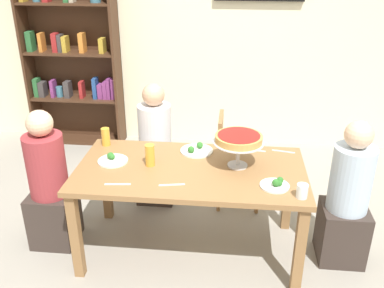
# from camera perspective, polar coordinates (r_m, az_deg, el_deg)

# --- Properties ---
(ground_plane) EXTENTS (12.00, 12.00, 0.00)m
(ground_plane) POSITION_cam_1_polar(r_m,az_deg,el_deg) (3.57, -0.17, -13.78)
(ground_plane) COLOR gray
(rear_partition) EXTENTS (8.00, 0.12, 2.80)m
(rear_partition) POSITION_cam_1_polar(r_m,az_deg,el_deg) (5.05, 2.57, 15.39)
(rear_partition) COLOR beige
(rear_partition) RESTS_ON ground_plane
(dining_table) EXTENTS (1.69, 0.88, 0.74)m
(dining_table) POSITION_cam_1_polar(r_m,az_deg,el_deg) (3.20, -0.19, -4.64)
(dining_table) COLOR olive
(dining_table) RESTS_ON ground_plane
(bookshelf) EXTENTS (1.10, 0.30, 2.21)m
(bookshelf) POSITION_cam_1_polar(r_m,az_deg,el_deg) (5.28, -15.78, 11.73)
(bookshelf) COLOR #422819
(bookshelf) RESTS_ON ground_plane
(diner_far_left) EXTENTS (0.34, 0.34, 1.15)m
(diner_far_left) POSITION_cam_1_polar(r_m,az_deg,el_deg) (3.98, -4.88, -1.08)
(diner_far_left) COLOR #382D28
(diner_far_left) RESTS_ON ground_plane
(diner_head_east) EXTENTS (0.34, 0.34, 1.15)m
(diner_head_east) POSITION_cam_1_polar(r_m,az_deg,el_deg) (3.41, 19.97, -7.47)
(diner_head_east) COLOR #382D28
(diner_head_east) RESTS_ON ground_plane
(diner_head_west) EXTENTS (0.34, 0.34, 1.15)m
(diner_head_west) POSITION_cam_1_polar(r_m,az_deg,el_deg) (3.57, -18.42, -5.69)
(diner_head_west) COLOR #382D28
(diner_head_west) RESTS_ON ground_plane
(chair_far_right) EXTENTS (0.40, 0.40, 0.87)m
(chair_far_right) POSITION_cam_1_polar(r_m,az_deg,el_deg) (3.93, 5.34, -1.59)
(chair_far_right) COLOR olive
(chair_far_right) RESTS_ON ground_plane
(deep_dish_pizza_stand) EXTENTS (0.37, 0.37, 0.25)m
(deep_dish_pizza_stand) POSITION_cam_1_polar(r_m,az_deg,el_deg) (3.11, 6.25, 0.52)
(deep_dish_pizza_stand) COLOR silver
(deep_dish_pizza_stand) RESTS_ON dining_table
(salad_plate_near_diner) EXTENTS (0.23, 0.23, 0.07)m
(salad_plate_near_diner) POSITION_cam_1_polar(r_m,az_deg,el_deg) (3.30, -10.58, -2.06)
(salad_plate_near_diner) COLOR white
(salad_plate_near_diner) RESTS_ON dining_table
(salad_plate_far_diner) EXTENTS (0.26, 0.26, 0.07)m
(salad_plate_far_diner) POSITION_cam_1_polar(r_m,az_deg,el_deg) (3.40, 0.58, -0.80)
(salad_plate_far_diner) COLOR white
(salad_plate_far_diner) RESTS_ON dining_table
(salad_plate_spare) EXTENTS (0.20, 0.20, 0.07)m
(salad_plate_spare) POSITION_cam_1_polar(r_m,az_deg,el_deg) (2.97, 11.13, -5.31)
(salad_plate_spare) COLOR white
(salad_plate_spare) RESTS_ON dining_table
(beer_glass_amber_tall) EXTENTS (0.07, 0.07, 0.15)m
(beer_glass_amber_tall) POSITION_cam_1_polar(r_m,az_deg,el_deg) (3.56, -11.46, 0.95)
(beer_glass_amber_tall) COLOR gold
(beer_glass_amber_tall) RESTS_ON dining_table
(beer_glass_amber_short) EXTENTS (0.07, 0.07, 0.17)m
(beer_glass_amber_short) POSITION_cam_1_polar(r_m,az_deg,el_deg) (3.18, -5.64, -1.50)
(beer_glass_amber_short) COLOR gold
(beer_glass_amber_short) RESTS_ON dining_table
(water_glass_clear_near) EXTENTS (0.07, 0.07, 0.10)m
(water_glass_clear_near) POSITION_cam_1_polar(r_m,az_deg,el_deg) (2.87, 14.50, -6.11)
(water_glass_clear_near) COLOR white
(water_glass_clear_near) RESTS_ON dining_table
(cutlery_fork_near) EXTENTS (0.18, 0.05, 0.00)m
(cutlery_fork_near) POSITION_cam_1_polar(r_m,az_deg,el_deg) (2.94, -2.71, -5.47)
(cutlery_fork_near) COLOR silver
(cutlery_fork_near) RESTS_ON dining_table
(cutlery_knife_near) EXTENTS (0.18, 0.05, 0.00)m
(cutlery_knife_near) POSITION_cam_1_polar(r_m,az_deg,el_deg) (3.48, 12.10, -0.98)
(cutlery_knife_near) COLOR silver
(cutlery_knife_near) RESTS_ON dining_table
(cutlery_fork_far) EXTENTS (0.18, 0.03, 0.00)m
(cutlery_fork_far) POSITION_cam_1_polar(r_m,az_deg,el_deg) (3.46, 8.31, -0.87)
(cutlery_fork_far) COLOR silver
(cutlery_fork_far) RESTS_ON dining_table
(cutlery_knife_far) EXTENTS (0.18, 0.03, 0.00)m
(cutlery_knife_far) POSITION_cam_1_polar(r_m,az_deg,el_deg) (2.99, -9.91, -5.32)
(cutlery_knife_far) COLOR silver
(cutlery_knife_far) RESTS_ON dining_table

